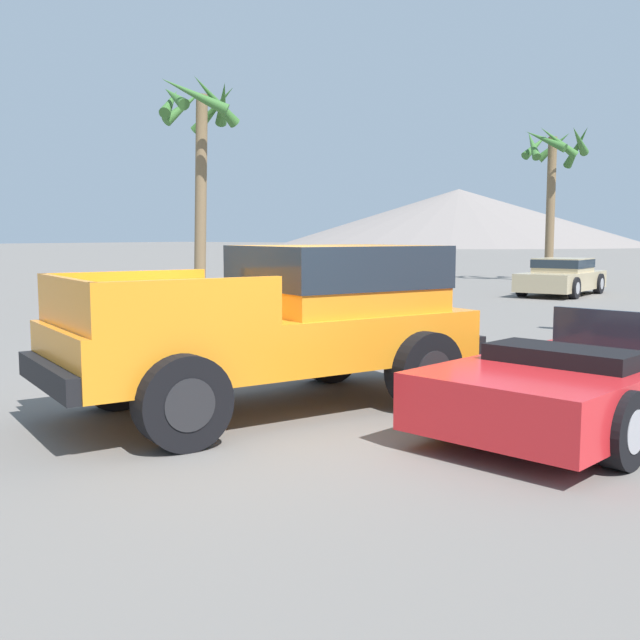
{
  "coord_description": "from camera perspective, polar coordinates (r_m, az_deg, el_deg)",
  "views": [
    {
      "loc": [
        5.06,
        -6.02,
        1.93
      ],
      "look_at": [
        -0.06,
        1.39,
        0.91
      ],
      "focal_mm": 42.0,
      "sensor_mm": 36.0,
      "label": 1
    }
  ],
  "objects": [
    {
      "name": "parked_car_tan",
      "position": [
        25.52,
        17.95,
        3.19
      ],
      "size": [
        1.92,
        4.28,
        1.19
      ],
      "rotation": [
        0.0,
        0.0,
        3.12
      ],
      "color": "tan",
      "rests_on": "ground_plane"
    },
    {
      "name": "red_convertible_car",
      "position": [
        8.25,
        20.32,
        -4.26
      ],
      "size": [
        2.47,
        4.78,
        1.12
      ],
      "rotation": [
        0.0,
        0.0,
        -0.16
      ],
      "color": "red",
      "rests_on": "ground_plane"
    },
    {
      "name": "parked_car_dark",
      "position": [
        33.22,
        5.6,
        4.18
      ],
      "size": [
        4.05,
        4.65,
        1.21
      ],
      "rotation": [
        0.0,
        0.0,
        0.62
      ],
      "color": "#232328",
      "rests_on": "ground_plane"
    },
    {
      "name": "orange_pickup_truck",
      "position": [
        8.42,
        -1.93,
        0.35
      ],
      "size": [
        3.51,
        5.2,
        1.81
      ],
      "rotation": [
        0.0,
        0.0,
        -0.38
      ],
      "color": "orange",
      "rests_on": "ground_plane"
    },
    {
      "name": "palm_tree_tall",
      "position": [
        23.91,
        -9.22,
        13.78
      ],
      "size": [
        2.79,
        2.84,
        6.66
      ],
      "color": "brown",
      "rests_on": "ground_plane"
    },
    {
      "name": "palm_tree_short",
      "position": [
        33.01,
        17.42,
        11.22
      ],
      "size": [
        2.82,
        2.89,
        6.42
      ],
      "color": "brown",
      "rests_on": "ground_plane"
    },
    {
      "name": "ground_plane",
      "position": [
        8.09,
        -5.3,
        -7.33
      ],
      "size": [
        320.0,
        320.0,
        0.0
      ],
      "primitive_type": "plane",
      "color": "slate"
    }
  ]
}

